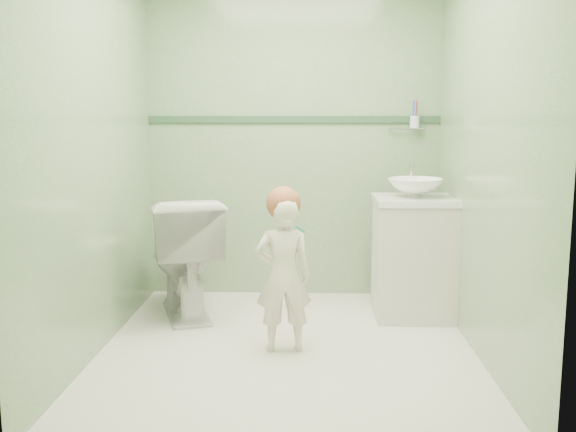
{
  "coord_description": "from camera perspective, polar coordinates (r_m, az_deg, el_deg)",
  "views": [
    {
      "loc": [
        0.14,
        -3.61,
        1.36
      ],
      "look_at": [
        0.0,
        0.15,
        0.78
      ],
      "focal_mm": 39.75,
      "sensor_mm": 36.0,
      "label": 1
    }
  ],
  "objects": [
    {
      "name": "ground",
      "position": [
        3.86,
        -0.08,
        -11.88
      ],
      "size": [
        2.5,
        2.5,
        0.0
      ],
      "primitive_type": "plane",
      "color": "white",
      "rests_on": "ground"
    },
    {
      "name": "room_shell",
      "position": [
        3.61,
        -0.09,
        6.24
      ],
      "size": [
        2.5,
        2.54,
        2.4
      ],
      "color": "#7CA575",
      "rests_on": "ground"
    },
    {
      "name": "trim_stripe",
      "position": [
        4.85,
        0.47,
        8.64
      ],
      "size": [
        2.2,
        0.02,
        0.05
      ],
      "primitive_type": "cube",
      "color": "#305539",
      "rests_on": "room_shell"
    },
    {
      "name": "vanity",
      "position": [
        4.47,
        11.12,
        -3.81
      ],
      "size": [
        0.52,
        0.5,
        0.8
      ],
      "primitive_type": "cube",
      "color": "beige",
      "rests_on": "ground"
    },
    {
      "name": "counter",
      "position": [
        4.4,
        11.27,
        1.41
      ],
      "size": [
        0.54,
        0.52,
        0.04
      ],
      "primitive_type": "cube",
      "color": "white",
      "rests_on": "vanity"
    },
    {
      "name": "basin",
      "position": [
        4.39,
        11.31,
        2.5
      ],
      "size": [
        0.37,
        0.37,
        0.13
      ],
      "primitive_type": "imported",
      "color": "white",
      "rests_on": "counter"
    },
    {
      "name": "faucet",
      "position": [
        4.56,
        10.97,
        3.75
      ],
      "size": [
        0.03,
        0.13,
        0.18
      ],
      "color": "silver",
      "rests_on": "counter"
    },
    {
      "name": "cup_holder",
      "position": [
        4.85,
        11.17,
        8.25
      ],
      "size": [
        0.26,
        0.07,
        0.21
      ],
      "color": "silver",
      "rests_on": "room_shell"
    },
    {
      "name": "toilet",
      "position": [
        4.47,
        -9.3,
        -3.55
      ],
      "size": [
        0.71,
        0.92,
        0.83
      ],
      "primitive_type": "imported",
      "rotation": [
        0.0,
        0.0,
        3.47
      ],
      "color": "white",
      "rests_on": "ground"
    },
    {
      "name": "toddler",
      "position": [
        3.72,
        -0.42,
        -5.33
      ],
      "size": [
        0.36,
        0.26,
        0.91
      ],
      "primitive_type": "imported",
      "rotation": [
        0.0,
        0.0,
        3.29
      ],
      "color": "silver",
      "rests_on": "ground"
    },
    {
      "name": "hair_cap",
      "position": [
        3.66,
        -0.41,
        1.13
      ],
      "size": [
        0.2,
        0.2,
        0.2
      ],
      "primitive_type": "sphere",
      "color": "#A45939",
      "rests_on": "toddler"
    },
    {
      "name": "teal_toothbrush",
      "position": [
        3.54,
        0.96,
        -1.11
      ],
      "size": [
        0.11,
        0.14,
        0.08
      ],
      "color": "#1A9672",
      "rests_on": "toddler"
    }
  ]
}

